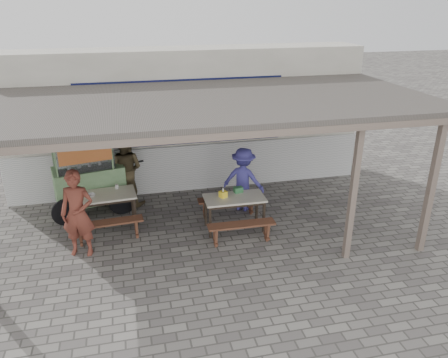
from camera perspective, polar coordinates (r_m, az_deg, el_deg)
name	(u,v)px	position (r m, az deg, el deg)	size (l,w,h in m)	color
ground	(217,247)	(8.87, -0.93, -8.88)	(60.00, 60.00, 0.00)	slate
back_wall	(187,119)	(11.47, -4.81, 7.82)	(9.00, 1.28, 3.50)	silver
warung_roof	(207,104)	(8.66, -2.22, 9.80)	(9.00, 4.21, 2.81)	#4E4743
table_left	(105,198)	(9.70, -15.34, -2.37)	(1.36, 0.83, 0.75)	beige
bench_left_street	(108,227)	(9.21, -14.87, -6.05)	(1.43, 0.39, 0.45)	brown
bench_left_wall	(104,198)	(10.48, -15.37, -2.47)	(1.43, 0.39, 0.45)	brown
table_right	(234,201)	(9.23, 1.38, -2.86)	(1.28, 0.67, 0.75)	beige
bench_right_street	(241,229)	(8.84, 2.29, -6.50)	(1.38, 0.30, 0.45)	brown
bench_right_wall	(228,202)	(9.92, 0.53, -3.09)	(1.38, 0.30, 0.45)	brown
vendor_cart	(88,174)	(10.31, -17.38, 0.60)	(2.08, 1.19, 1.75)	#779F6A
patron_street_side	(78,214)	(8.70, -18.57, -4.32)	(0.63, 0.41, 1.73)	brown
patron_wall_side	(125,170)	(10.55, -12.75, 1.20)	(0.86, 0.67, 1.76)	#4E422A
patron_right_table	(243,179)	(10.07, 2.54, -0.06)	(0.97, 0.56, 1.51)	#423D98
tissue_box	(223,194)	(9.16, -0.12, -2.00)	(0.14, 0.14, 0.14)	yellow
donation_box	(238,190)	(9.40, 1.87, -1.41)	(0.18, 0.12, 0.12)	#306D3E
condiment_jar	(117,186)	(9.88, -13.84, -0.95)	(0.08, 0.08, 0.09)	beige
condiment_bowl	(91,195)	(9.65, -16.98, -2.04)	(0.18, 0.18, 0.04)	white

